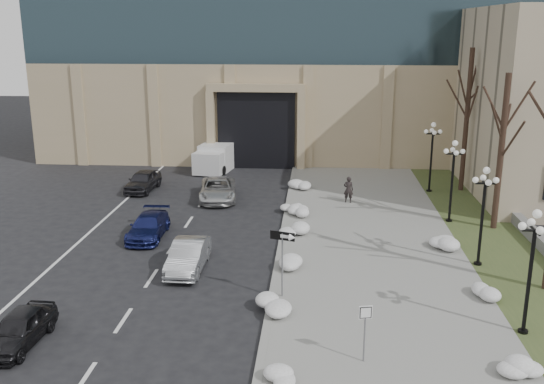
{
  "coord_description": "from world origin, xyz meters",
  "views": [
    {
      "loc": [
        0.71,
        -14.42,
        10.81
      ],
      "look_at": [
        -1.28,
        12.14,
        3.5
      ],
      "focal_mm": 40.0,
      "sensor_mm": 36.0,
      "label": 1
    }
  ],
  "objects_px": {
    "pedestrian": "(348,189)",
    "lamppost_d": "(432,148)",
    "car_d": "(218,189)",
    "keep_sign": "(365,322)",
    "one_way_sign": "(286,244)",
    "car_a": "(19,329)",
    "lamppost_c": "(453,170)",
    "car_c": "(148,226)",
    "car_b": "(188,256)",
    "box_truck": "(220,156)",
    "lamppost_b": "(484,203)",
    "lamppost_a": "(532,256)",
    "car_e": "(143,181)"
  },
  "relations": [
    {
      "from": "car_d",
      "to": "pedestrian",
      "type": "relative_size",
      "value": 2.93
    },
    {
      "from": "lamppost_c",
      "to": "car_a",
      "type": "bearing_deg",
      "value": -139.91
    },
    {
      "from": "pedestrian",
      "to": "lamppost_d",
      "type": "height_order",
      "value": "lamppost_d"
    },
    {
      "from": "car_d",
      "to": "lamppost_d",
      "type": "bearing_deg",
      "value": 3.28
    },
    {
      "from": "box_truck",
      "to": "lamppost_b",
      "type": "height_order",
      "value": "lamppost_b"
    },
    {
      "from": "box_truck",
      "to": "lamppost_c",
      "type": "bearing_deg",
      "value": -30.3
    },
    {
      "from": "one_way_sign",
      "to": "keep_sign",
      "type": "height_order",
      "value": "one_way_sign"
    },
    {
      "from": "lamppost_d",
      "to": "lamppost_c",
      "type": "bearing_deg",
      "value": -90.0
    },
    {
      "from": "keep_sign",
      "to": "lamppost_b",
      "type": "height_order",
      "value": "lamppost_b"
    },
    {
      "from": "car_a",
      "to": "one_way_sign",
      "type": "distance_m",
      "value": 10.25
    },
    {
      "from": "car_c",
      "to": "lamppost_a",
      "type": "distance_m",
      "value": 19.0
    },
    {
      "from": "lamppost_c",
      "to": "box_truck",
      "type": "bearing_deg",
      "value": 140.02
    },
    {
      "from": "one_way_sign",
      "to": "keep_sign",
      "type": "distance_m",
      "value": 5.56
    },
    {
      "from": "car_a",
      "to": "car_b",
      "type": "distance_m",
      "value": 8.42
    },
    {
      "from": "car_b",
      "to": "keep_sign",
      "type": "relative_size",
      "value": 1.94
    },
    {
      "from": "one_way_sign",
      "to": "lamppost_d",
      "type": "height_order",
      "value": "lamppost_d"
    },
    {
      "from": "lamppost_b",
      "to": "car_b",
      "type": "bearing_deg",
      "value": -174.03
    },
    {
      "from": "lamppost_d",
      "to": "car_e",
      "type": "bearing_deg",
      "value": -177.25
    },
    {
      "from": "car_b",
      "to": "car_e",
      "type": "xyz_separation_m",
      "value": [
        -5.95,
        13.47,
        0.01
      ]
    },
    {
      "from": "car_b",
      "to": "lamppost_d",
      "type": "xyz_separation_m",
      "value": [
        13.35,
        14.4,
        2.4
      ]
    },
    {
      "from": "car_b",
      "to": "keep_sign",
      "type": "distance_m",
      "value": 10.63
    },
    {
      "from": "box_truck",
      "to": "lamppost_c",
      "type": "distance_m",
      "value": 19.93
    },
    {
      "from": "car_b",
      "to": "pedestrian",
      "type": "relative_size",
      "value": 2.46
    },
    {
      "from": "lamppost_a",
      "to": "lamppost_b",
      "type": "relative_size",
      "value": 1.0
    },
    {
      "from": "lamppost_d",
      "to": "car_c",
      "type": "bearing_deg",
      "value": -148.13
    },
    {
      "from": "one_way_sign",
      "to": "lamppost_c",
      "type": "relative_size",
      "value": 0.61
    },
    {
      "from": "car_a",
      "to": "car_c",
      "type": "distance_m",
      "value": 11.43
    },
    {
      "from": "lamppost_c",
      "to": "lamppost_d",
      "type": "distance_m",
      "value": 6.5
    },
    {
      "from": "box_truck",
      "to": "car_e",
      "type": "bearing_deg",
      "value": -110.17
    },
    {
      "from": "pedestrian",
      "to": "one_way_sign",
      "type": "distance_m",
      "value": 14.47
    },
    {
      "from": "car_a",
      "to": "lamppost_b",
      "type": "relative_size",
      "value": 0.75
    },
    {
      "from": "car_d",
      "to": "keep_sign",
      "type": "xyz_separation_m",
      "value": [
        7.98,
        -19.2,
        0.87
      ]
    },
    {
      "from": "car_a",
      "to": "pedestrian",
      "type": "relative_size",
      "value": 2.14
    },
    {
      "from": "one_way_sign",
      "to": "lamppost_a",
      "type": "relative_size",
      "value": 0.61
    },
    {
      "from": "keep_sign",
      "to": "lamppost_a",
      "type": "relative_size",
      "value": 0.44
    },
    {
      "from": "lamppost_d",
      "to": "lamppost_b",
      "type": "bearing_deg",
      "value": -90.0
    },
    {
      "from": "car_d",
      "to": "lamppost_a",
      "type": "xyz_separation_m",
      "value": [
        13.89,
        -16.77,
        2.39
      ]
    },
    {
      "from": "lamppost_c",
      "to": "keep_sign",
      "type": "bearing_deg",
      "value": -110.95
    },
    {
      "from": "car_c",
      "to": "car_e",
      "type": "height_order",
      "value": "car_e"
    },
    {
      "from": "car_a",
      "to": "car_e",
      "type": "height_order",
      "value": "car_e"
    },
    {
      "from": "car_c",
      "to": "lamppost_c",
      "type": "distance_m",
      "value": 16.96
    },
    {
      "from": "lamppost_d",
      "to": "box_truck",
      "type": "bearing_deg",
      "value": 157.67
    },
    {
      "from": "lamppost_a",
      "to": "keep_sign",
      "type": "bearing_deg",
      "value": -157.64
    },
    {
      "from": "car_c",
      "to": "lamppost_d",
      "type": "bearing_deg",
      "value": 30.64
    },
    {
      "from": "car_d",
      "to": "lamppost_b",
      "type": "bearing_deg",
      "value": -44.33
    },
    {
      "from": "car_e",
      "to": "lamppost_b",
      "type": "relative_size",
      "value": 0.85
    },
    {
      "from": "car_b",
      "to": "box_truck",
      "type": "height_order",
      "value": "box_truck"
    },
    {
      "from": "car_c",
      "to": "pedestrian",
      "type": "height_order",
      "value": "pedestrian"
    },
    {
      "from": "lamppost_b",
      "to": "lamppost_c",
      "type": "distance_m",
      "value": 6.5
    },
    {
      "from": "car_c",
      "to": "lamppost_d",
      "type": "relative_size",
      "value": 0.88
    }
  ]
}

